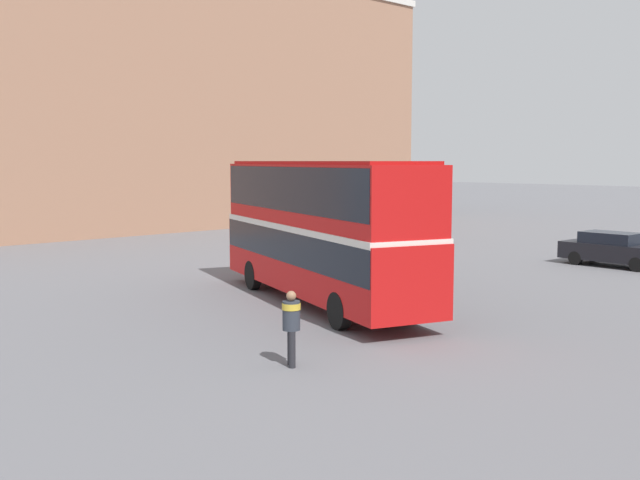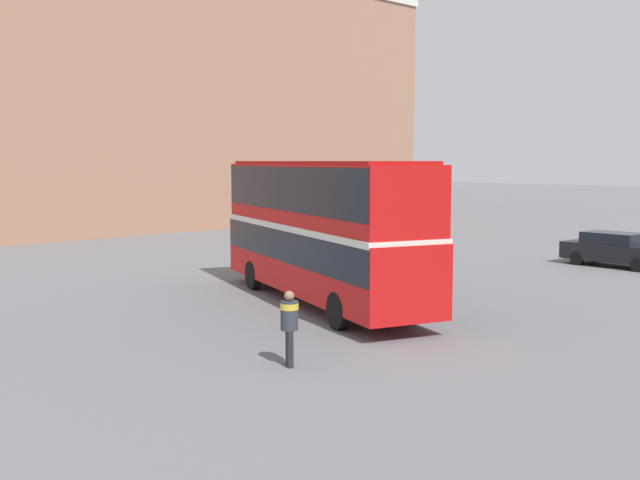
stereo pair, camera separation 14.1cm
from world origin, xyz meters
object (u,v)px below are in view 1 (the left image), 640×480
pedestrian_foreground (291,320)px  parked_car_kerb_far (369,230)px  double_decker_bus (320,222)px  parked_car_kerb_near (613,249)px

pedestrian_foreground → parked_car_kerb_far: (-15.65, 19.61, -0.26)m
double_decker_bus → parked_car_kerb_far: bearing=146.4°
pedestrian_foreground → parked_car_kerb_far: 25.09m
parked_car_kerb_far → pedestrian_foreground: bearing=-61.7°
double_decker_bus → parked_car_kerb_near: size_ratio=2.53×
double_decker_bus → parked_car_kerb_far: (-10.65, 13.95, -1.85)m
pedestrian_foreground → parked_car_kerb_near: (-2.31, 20.95, -0.30)m
double_decker_bus → parked_car_kerb_near: (2.69, 15.29, -1.89)m
parked_car_kerb_near → parked_car_kerb_far: 13.41m
double_decker_bus → parked_car_kerb_near: 15.64m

